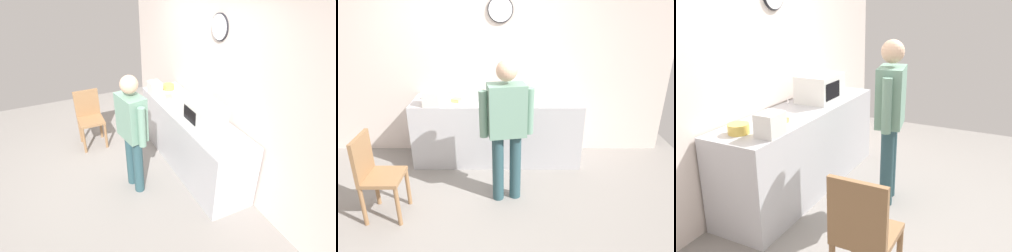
{
  "view_description": "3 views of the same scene",
  "coord_description": "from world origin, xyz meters",
  "views": [
    {
      "loc": [
        3.31,
        -0.58,
        2.74
      ],
      "look_at": [
        0.28,
        0.83,
        0.79
      ],
      "focal_mm": 30.16,
      "sensor_mm": 36.0,
      "label": 1
    },
    {
      "loc": [
        0.37,
        -2.8,
        2.24
      ],
      "look_at": [
        0.35,
        0.68,
        0.75
      ],
      "focal_mm": 33.32,
      "sensor_mm": 36.0,
      "label": 2
    },
    {
      "loc": [
        -2.93,
        -0.82,
        1.95
      ],
      "look_at": [
        0.17,
        0.69,
        0.81
      ],
      "focal_mm": 39.86,
      "sensor_mm": 36.0,
      "label": 3
    }
  ],
  "objects": [
    {
      "name": "ground_plane",
      "position": [
        0.0,
        0.0,
        0.0
      ],
      "size": [
        6.0,
        6.0,
        0.0
      ],
      "primitive_type": "plane",
      "color": "gray"
    },
    {
      "name": "back_wall",
      "position": [
        0.0,
        1.6,
        1.3
      ],
      "size": [
        5.4,
        0.13,
        2.6
      ],
      "color": "silver",
      "rests_on": "ground_plane"
    },
    {
      "name": "kitchen_counter",
      "position": [
        0.24,
        1.22,
        0.45
      ],
      "size": [
        2.28,
        0.62,
        0.9
      ],
      "primitive_type": "cube",
      "color": "#B7B7BC",
      "rests_on": "ground_plane"
    },
    {
      "name": "microwave",
      "position": [
        0.61,
        1.2,
        1.05
      ],
      "size": [
        0.5,
        0.39,
        0.3
      ],
      "color": "silver",
      "rests_on": "kitchen_counter"
    },
    {
      "name": "sandwich_plate",
      "position": [
        -0.28,
        1.11,
        0.92
      ],
      "size": [
        0.25,
        0.25,
        0.07
      ],
      "color": "white",
      "rests_on": "kitchen_counter"
    },
    {
      "name": "salad_bowl",
      "position": [
        -0.65,
        1.28,
        0.94
      ],
      "size": [
        0.18,
        0.18,
        0.08
      ],
      "primitive_type": "cylinder",
      "color": "gold",
      "rests_on": "kitchen_counter"
    },
    {
      "name": "toaster",
      "position": [
        -0.58,
        1.0,
        1.0
      ],
      "size": [
        0.22,
        0.18,
        0.2
      ],
      "primitive_type": "cube",
      "color": "silver",
      "rests_on": "kitchen_counter"
    },
    {
      "name": "fork_utensil",
      "position": [
        1.07,
        1.3,
        0.9
      ],
      "size": [
        0.04,
        0.17,
        0.01
      ],
      "primitive_type": "cube",
      "rotation": [
        0.0,
        0.0,
        1.44
      ],
      "color": "silver",
      "rests_on": "kitchen_counter"
    },
    {
      "name": "spoon_utensil",
      "position": [
        0.4,
        1.5,
        0.9
      ],
      "size": [
        0.15,
        0.12,
        0.01
      ],
      "primitive_type": "cube",
      "rotation": [
        0.0,
        0.0,
        0.64
      ],
      "color": "silver",
      "rests_on": "kitchen_counter"
    },
    {
      "name": "person_standing",
      "position": [
        0.38,
        0.29,
        0.95
      ],
      "size": [
        0.58,
        0.31,
        1.63
      ],
      "color": "#294950",
      "rests_on": "ground_plane"
    },
    {
      "name": "wooden_chair",
      "position": [
        -0.99,
        -0.01,
        0.52
      ],
      "size": [
        0.4,
        0.4,
        0.94
      ],
      "color": "olive",
      "rests_on": "ground_plane"
    }
  ]
}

